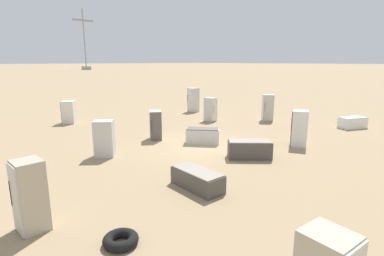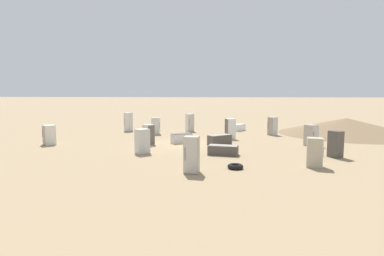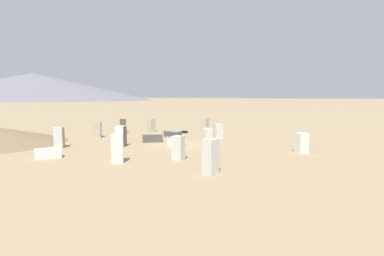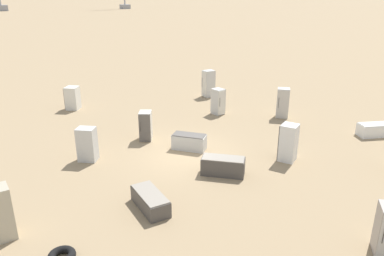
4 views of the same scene
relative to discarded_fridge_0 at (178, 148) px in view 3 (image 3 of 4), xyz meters
The scene contains 19 objects.
ground_plane 6.45m from the discarded_fridge_0, 38.99° to the left, with size 1000.00×1000.00×0.00m, color #9E8460.
mountain_ridge_0 320.49m from the discarded_fridge_0, 63.54° to the left, with size 234.16×234.16×26.65m.
discarded_fridge_0 is the anchor object (origin of this frame).
discarded_fridge_1 15.88m from the discarded_fridge_0, 60.17° to the left, with size 0.92×0.91×1.58m.
discarded_fridge_2 8.82m from the discarded_fridge_0, 121.03° to the left, with size 1.79×1.39×0.67m.
discarded_fridge_3 10.89m from the discarded_fridge_0, 99.01° to the left, with size 0.93×0.94×1.68m.
discarded_fridge_4 9.20m from the discarded_fridge_0, 12.78° to the left, with size 1.02×1.01×1.55m.
discarded_fridge_5 4.03m from the discarded_fridge_0, 117.70° to the right, with size 0.83×0.70×1.90m.
discarded_fridge_6 3.88m from the discarded_fridge_0, 136.00° to the left, with size 0.93×0.93×1.80m.
discarded_fridge_7 5.75m from the discarded_fridge_0, 38.28° to the left, with size 1.54×1.69×0.76m.
discarded_fridge_8 11.13m from the discarded_fridge_0, 39.94° to the left, with size 0.90×1.87×0.61m.
discarded_fridge_9 13.70m from the discarded_fridge_0, 73.40° to the left, with size 1.04×1.03×1.54m.
discarded_fridge_10 9.34m from the discarded_fridge_0, 40.04° to the right, with size 1.11×1.11×1.47m.
discarded_fridge_11 14.42m from the discarded_fridge_0, 24.87° to the left, with size 0.67×0.69×1.75m.
discarded_fridge_12 8.10m from the discarded_fridge_0, 53.80° to the left, with size 1.77×1.80×0.76m.
discarded_fridge_13 16.13m from the discarded_fridge_0, 48.34° to the left, with size 0.76×0.85×1.52m.
discarded_fridge_14 7.24m from the discarded_fridge_0, 77.87° to the left, with size 0.94×0.96×1.71m.
discarded_fridge_15 5.81m from the discarded_fridge_0, 12.77° to the left, with size 0.93×0.98×1.50m.
scrap_tire 14.40m from the discarded_fridge_0, 34.18° to the left, with size 0.80×0.80×0.23m.
Camera 3 is at (-20.40, -15.63, 4.16)m, focal length 28.00 mm.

